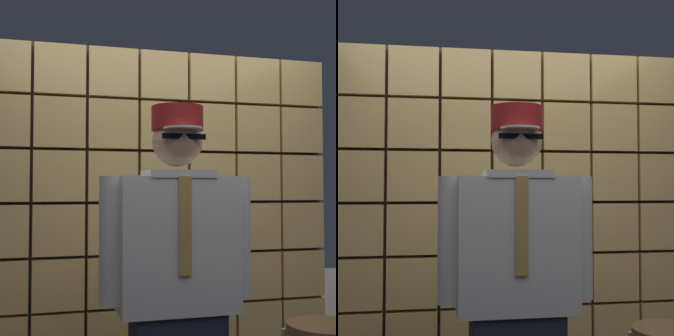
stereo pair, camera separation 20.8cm
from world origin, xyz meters
TOP-DOWN VIEW (x-y plane):
  - glass_block_wall at (-0.00, 1.34)m, footprint 2.35×0.10m
  - standing_person at (-0.18, 0.36)m, footprint 0.71×0.30m

SIDE VIEW (x-z plane):
  - standing_person at x=-0.18m, z-range 0.04..1.82m
  - glass_block_wall at x=0.00m, z-range -0.02..2.33m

